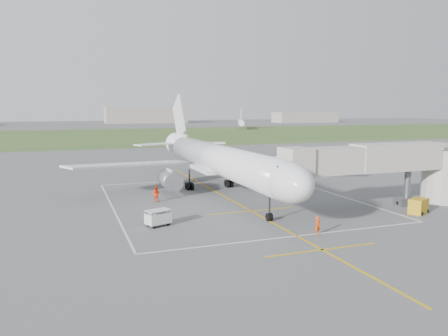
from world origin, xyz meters
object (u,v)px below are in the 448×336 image
object	(u,v)px
airliner	(218,160)
jet_bridge	(392,165)
gpu_unit	(419,206)
baggage_cart	(158,218)
ramp_worker_wing	(156,194)
ramp_worker_nose	(318,226)

from	to	relation	value
airliner	jet_bridge	world-z (taller)	airliner
airliner	gpu_unit	world-z (taller)	airliner
gpu_unit	baggage_cart	world-z (taller)	gpu_unit
ramp_worker_wing	baggage_cart	bearing A→B (deg)	98.57
baggage_cart	ramp_worker_wing	size ratio (longest dim) A/B	1.37
ramp_worker_wing	jet_bridge	bearing A→B (deg)	173.04
jet_bridge	ramp_worker_nose	world-z (taller)	jet_bridge
airliner	baggage_cart	size ratio (longest dim) A/B	18.10
airliner	ramp_worker_nose	xyz separation A→B (m)	(1.93, -20.98, -3.57)
gpu_unit	ramp_worker_wing	xyz separation A→B (m)	(-24.99, 15.47, 0.15)
baggage_cart	ramp_worker_nose	world-z (taller)	ramp_worker_nose
gpu_unit	baggage_cart	bearing A→B (deg)	145.77
ramp_worker_wing	gpu_unit	bearing A→B (deg)	166.98
jet_bridge	gpu_unit	world-z (taller)	jet_bridge
airliner	jet_bridge	distance (m)	21.22
airliner	ramp_worker_wing	world-z (taller)	airliner
ramp_worker_nose	ramp_worker_wing	xyz separation A→B (m)	(-10.71, 18.53, 0.12)
jet_bridge	gpu_unit	size ratio (longest dim) A/B	9.26
gpu_unit	ramp_worker_nose	bearing A→B (deg)	167.58
jet_bridge	airliner	bearing A→B (deg)	137.81
baggage_cart	ramp_worker_wing	xyz separation A→B (m)	(1.95, 10.86, 0.14)
jet_bridge	baggage_cart	size ratio (longest dim) A/B	9.06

